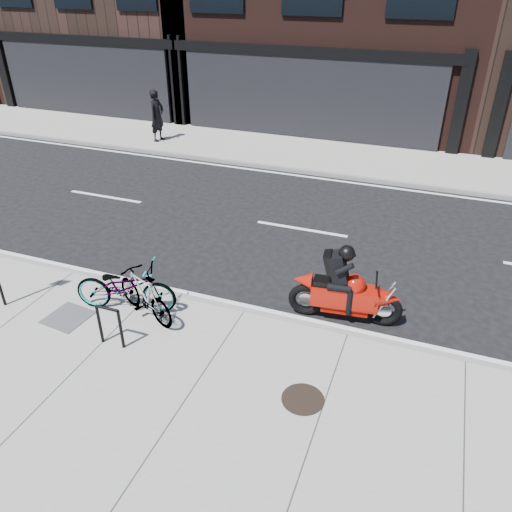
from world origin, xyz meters
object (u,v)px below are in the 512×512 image
at_px(motorcycle, 351,291).
at_px(pedestrian, 157,116).
at_px(bike_rack, 110,323).
at_px(bicycle_rear, 145,295).
at_px(manhole_cover, 303,399).
at_px(utility_grate, 68,317).
at_px(bicycle_front, 125,287).

height_order(motorcycle, pedestrian, pedestrian).
relative_size(bike_rack, bicycle_rear, 0.50).
height_order(pedestrian, manhole_cover, pedestrian).
height_order(bike_rack, manhole_cover, bike_rack).
bearing_deg(bicycle_rear, bike_rack, 16.20).
relative_size(bicycle_rear, manhole_cover, 2.41).
relative_size(manhole_cover, utility_grate, 0.88).
height_order(bicycle_rear, pedestrian, pedestrian).
height_order(bicycle_front, motorcycle, motorcycle).
bearing_deg(motorcycle, bike_rack, -154.63).
relative_size(bike_rack, motorcycle, 0.37).
height_order(bicycle_rear, motorcycle, motorcycle).
height_order(bicycle_front, pedestrian, pedestrian).
distance_m(motorcycle, pedestrian, 12.36).
height_order(motorcycle, utility_grate, motorcycle).
xyz_separation_m(bicycle_rear, manhole_cover, (3.35, -1.01, -0.47)).
distance_m(pedestrian, manhole_cover, 14.01).
bearing_deg(bike_rack, bicycle_rear, 83.04).
xyz_separation_m(bike_rack, bicycle_rear, (0.11, 0.94, 0.01)).
xyz_separation_m(bike_rack, bicycle_front, (-0.34, 1.00, 0.04)).
bearing_deg(motorcycle, utility_grate, -165.19).
height_order(bike_rack, bicycle_rear, bicycle_rear).
bearing_deg(utility_grate, bike_rack, -15.78).
height_order(pedestrian, utility_grate, pedestrian).
bearing_deg(utility_grate, motorcycle, 21.79).
relative_size(pedestrian, utility_grate, 2.51).
distance_m(bicycle_rear, manhole_cover, 3.53).
height_order(motorcycle, manhole_cover, motorcycle).
bearing_deg(manhole_cover, bicycle_rear, 163.16).
height_order(bicycle_front, utility_grate, bicycle_front).
xyz_separation_m(motorcycle, utility_grate, (-4.93, -1.97, -0.51)).
bearing_deg(bicycle_rear, pedestrian, -127.89).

